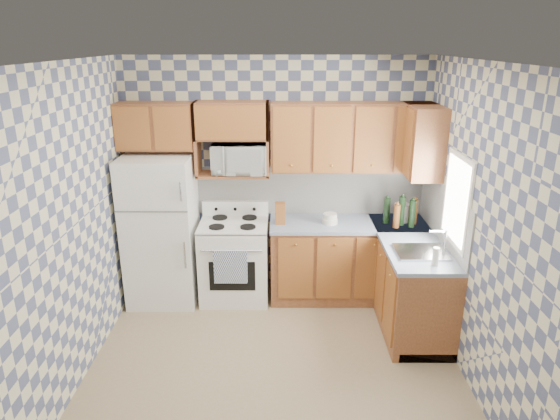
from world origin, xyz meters
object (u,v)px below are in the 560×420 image
at_px(microwave, 240,158).
at_px(stove_body, 235,261).
at_px(refrigerator, 161,230).
at_px(electric_kettle, 402,213).

bearing_deg(microwave, stove_body, -112.05).
distance_m(refrigerator, microwave, 1.19).
height_order(stove_body, electric_kettle, electric_kettle).
xyz_separation_m(stove_body, microwave, (0.07, 0.18, 1.17)).
height_order(stove_body, microwave, microwave).
distance_m(microwave, electric_kettle, 1.90).
bearing_deg(stove_body, microwave, 67.27).
height_order(refrigerator, stove_body, refrigerator).
relative_size(stove_body, microwave, 1.50).
distance_m(refrigerator, stove_body, 0.89).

